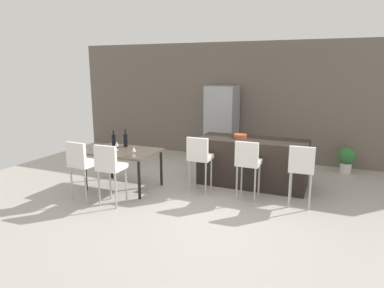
{
  "coord_description": "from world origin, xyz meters",
  "views": [
    {
      "loc": [
        2.0,
        -5.53,
        2.27
      ],
      "look_at": [
        -0.57,
        0.42,
        0.85
      ],
      "focal_mm": 32.61,
      "sensor_mm": 36.0,
      "label": 1
    }
  ],
  "objects": [
    {
      "name": "potted_plant",
      "position": [
        2.19,
        2.61,
        0.34
      ],
      "size": [
        0.38,
        0.38,
        0.58
      ],
      "color": "beige",
      "rests_on": "ground_plane"
    },
    {
      "name": "wine_glass_right",
      "position": [
        -1.86,
        -0.19,
        0.86
      ],
      "size": [
        0.07,
        0.07,
        0.17
      ],
      "color": "silver",
      "rests_on": "dining_table"
    },
    {
      "name": "dining_chair_far",
      "position": [
        -1.45,
        -0.98,
        0.7
      ],
      "size": [
        0.42,
        0.42,
        1.05
      ],
      "color": "white",
      "rests_on": "ground_plane"
    },
    {
      "name": "wine_bottle_inner",
      "position": [
        -1.87,
        0.13,
        0.87
      ],
      "size": [
        0.08,
        0.08,
        0.35
      ],
      "color": "black",
      "rests_on": "dining_table"
    },
    {
      "name": "wine_glass_left",
      "position": [
        -1.32,
        -0.44,
        0.86
      ],
      "size": [
        0.07,
        0.07,
        0.17
      ],
      "color": "silver",
      "rests_on": "dining_table"
    },
    {
      "name": "dining_table",
      "position": [
        -1.74,
        -0.15,
        0.67
      ],
      "size": [
        1.3,
        0.93,
        0.74
      ],
      "color": "#4C4238",
      "rests_on": "ground_plane"
    },
    {
      "name": "back_wall",
      "position": [
        0.0,
        3.06,
        1.45
      ],
      "size": [
        10.0,
        0.12,
        2.9
      ],
      "primitive_type": "cube",
      "color": "#665B51",
      "rests_on": "ground_plane"
    },
    {
      "name": "fruit_bowl",
      "position": [
        0.2,
        1.04,
        0.96
      ],
      "size": [
        0.25,
        0.25,
        0.07
      ],
      "primitive_type": "cylinder",
      "color": "#C6512D",
      "rests_on": "kitchen_island"
    },
    {
      "name": "refrigerator",
      "position": [
        -0.71,
        2.62,
        0.92
      ],
      "size": [
        0.72,
        0.68,
        1.84
      ],
      "primitive_type": "cube",
      "color": "#939699",
      "rests_on": "ground_plane"
    },
    {
      "name": "bar_chair_middle",
      "position": [
        0.58,
        0.2,
        0.7
      ],
      "size": [
        0.4,
        0.4,
        1.05
      ],
      "color": "white",
      "rests_on": "ground_plane"
    },
    {
      "name": "bar_chair_left",
      "position": [
        -0.33,
        0.2,
        0.7
      ],
      "size": [
        0.41,
        0.41,
        1.05
      ],
      "color": "white",
      "rests_on": "ground_plane"
    },
    {
      "name": "wine_bottle_far",
      "position": [
        -2.07,
        0.02,
        0.87
      ],
      "size": [
        0.08,
        0.08,
        0.34
      ],
      "color": "black",
      "rests_on": "dining_table"
    },
    {
      "name": "ground_plane",
      "position": [
        0.0,
        0.0,
        0.0
      ],
      "size": [
        10.0,
        10.0,
        0.0
      ],
      "primitive_type": "plane",
      "color": "#ADA89E"
    },
    {
      "name": "wine_glass_middle",
      "position": [
        -1.89,
        -0.51,
        0.86
      ],
      "size": [
        0.07,
        0.07,
        0.17
      ],
      "color": "silver",
      "rests_on": "dining_table"
    },
    {
      "name": "bar_chair_right",
      "position": [
        1.48,
        0.2,
        0.7
      ],
      "size": [
        0.42,
        0.42,
        1.05
      ],
      "color": "white",
      "rests_on": "ground_plane"
    },
    {
      "name": "kitchen_island",
      "position": [
        0.47,
        0.99,
        0.46
      ],
      "size": [
        2.09,
        0.82,
        0.92
      ],
      "primitive_type": "cube",
      "color": "black",
      "rests_on": "ground_plane"
    },
    {
      "name": "dining_chair_near",
      "position": [
        -2.04,
        -0.98,
        0.7
      ],
      "size": [
        0.42,
        0.42,
        1.05
      ],
      "color": "white",
      "rests_on": "ground_plane"
    }
  ]
}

